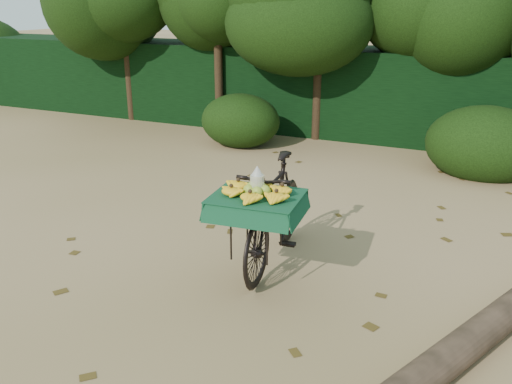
% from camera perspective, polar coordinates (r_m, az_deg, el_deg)
% --- Properties ---
extents(ground, '(80.00, 80.00, 0.00)m').
position_cam_1_polar(ground, '(6.09, 6.09, -7.54)').
color(ground, tan).
rests_on(ground, ground).
extents(vendor_bicycle, '(0.91, 2.01, 1.19)m').
position_cam_1_polar(vendor_bicycle, '(5.84, 1.90, -2.05)').
color(vendor_bicycle, black).
rests_on(vendor_bicycle, ground).
extents(fallen_log, '(1.85, 3.65, 0.28)m').
position_cam_1_polar(fallen_log, '(5.39, 24.78, -11.55)').
color(fallen_log, brown).
rests_on(fallen_log, ground).
extents(hedge_backdrop, '(26.00, 1.80, 1.80)m').
position_cam_1_polar(hedge_backdrop, '(11.73, 16.33, 9.71)').
color(hedge_backdrop, black).
rests_on(hedge_backdrop, ground).
extents(tree_row, '(14.50, 2.00, 4.00)m').
position_cam_1_polar(tree_row, '(10.93, 12.74, 15.17)').
color(tree_row, black).
rests_on(tree_row, ground).
extents(bush_clumps, '(8.80, 1.70, 0.90)m').
position_cam_1_polar(bush_clumps, '(9.81, 17.12, 5.10)').
color(bush_clumps, black).
rests_on(bush_clumps, ground).
extents(leaf_litter, '(7.00, 7.30, 0.01)m').
position_cam_1_polar(leaf_litter, '(6.64, 7.90, -5.14)').
color(leaf_litter, '#493713').
rests_on(leaf_litter, ground).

